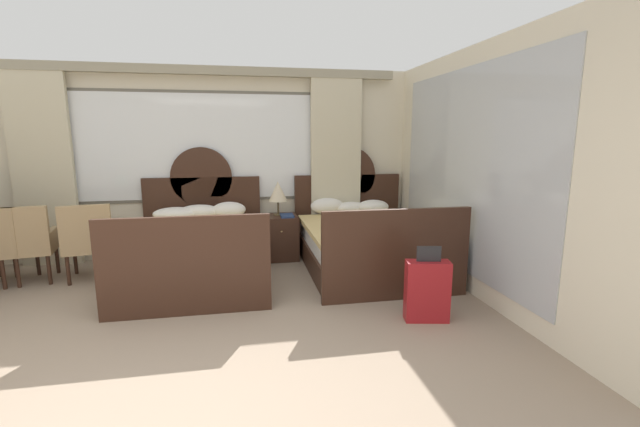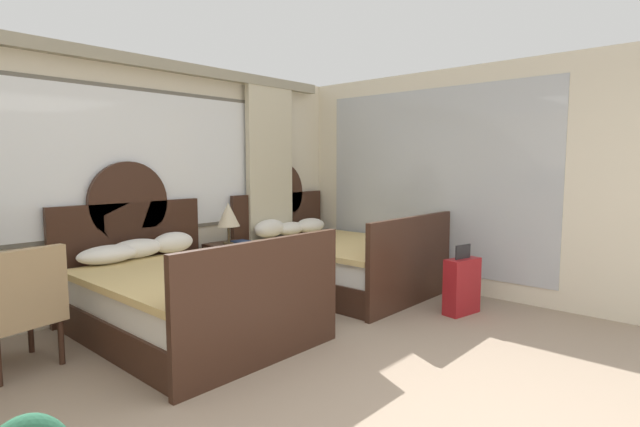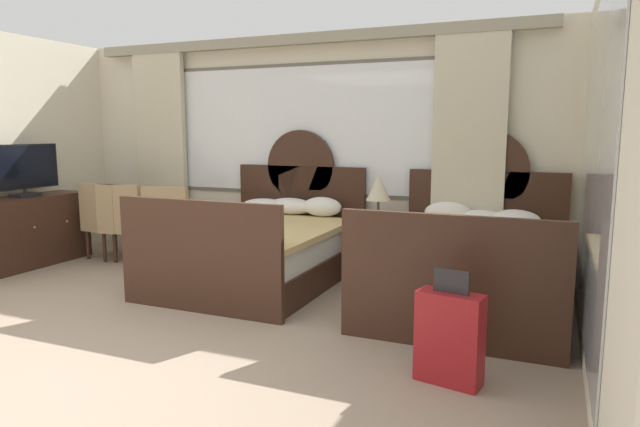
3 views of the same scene
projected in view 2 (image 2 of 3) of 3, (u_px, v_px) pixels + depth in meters
The scene contains 9 objects.
wall_back_window at pixel (122, 178), 5.03m from camera, with size 6.15×0.22×2.70m.
wall_right_mirror at pixel (453, 181), 5.88m from camera, with size 0.08×4.41×2.70m.
bed_near_window at pixel (184, 295), 4.45m from camera, with size 1.63×2.17×1.59m.
bed_near_mirror at pixel (335, 261), 6.04m from camera, with size 1.63×2.17×1.59m.
nightstand_between_beds at pixel (232, 270), 5.70m from camera, with size 0.50×0.52×0.63m.
table_lamp_on_nightstand at pixel (228, 215), 5.64m from camera, with size 0.27×0.27×0.49m.
book_on_nightstand at pixel (243, 242), 5.67m from camera, with size 0.18×0.26×0.03m.
armchair_by_window_left at pixel (18, 304), 3.62m from camera, with size 0.64×0.64×0.95m.
suitcase_on_floor at pixel (462, 286), 5.02m from camera, with size 0.44×0.25×0.73m.
Camera 2 is at (-2.36, -1.10, 1.57)m, focal length 27.08 mm.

